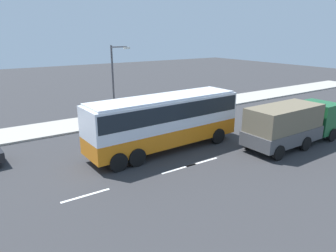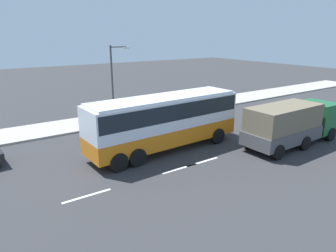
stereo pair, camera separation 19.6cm
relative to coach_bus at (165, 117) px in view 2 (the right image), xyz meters
name	(u,v)px [view 2 (the right image)]	position (x,y,z in m)	size (l,w,h in m)	color
ground_plane	(149,154)	(-1.25, -0.07, -2.22)	(120.00, 120.00, 0.00)	#333335
sidewalk_curb	(97,121)	(-1.25, 8.77, -2.15)	(80.00, 4.00, 0.15)	#A8A399
lane_centreline	(201,162)	(0.62, -3.02, -2.22)	(41.26, 0.16, 0.01)	white
coach_bus	(165,117)	(0.00, 0.00, 0.00)	(10.65, 3.12, 3.59)	orange
cargo_truck	(292,123)	(7.71, -4.13, -0.62)	(7.91, 2.71, 2.91)	#19592D
pedestrian_near_curb	(140,107)	(2.67, 8.07, -1.20)	(0.32, 0.32, 1.54)	black
street_lamp	(114,79)	(-0.08, 7.42, 1.63)	(1.70, 0.24, 6.40)	#47474C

